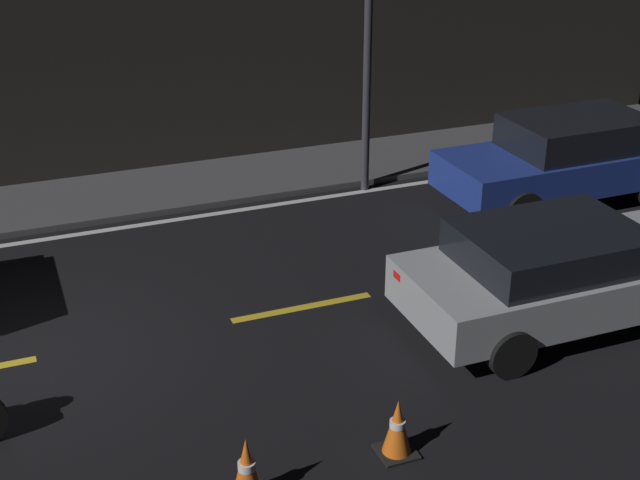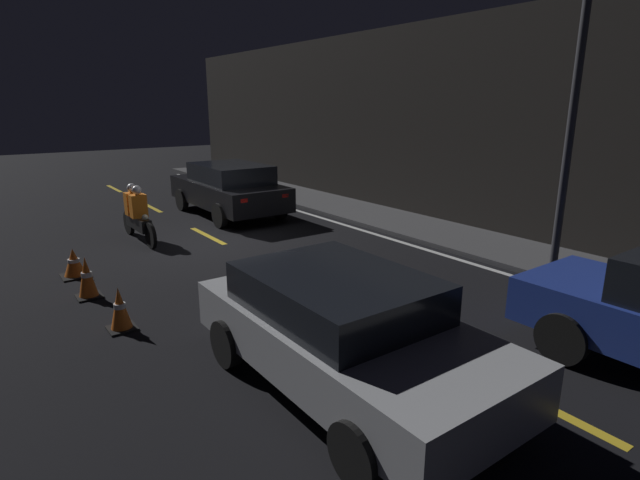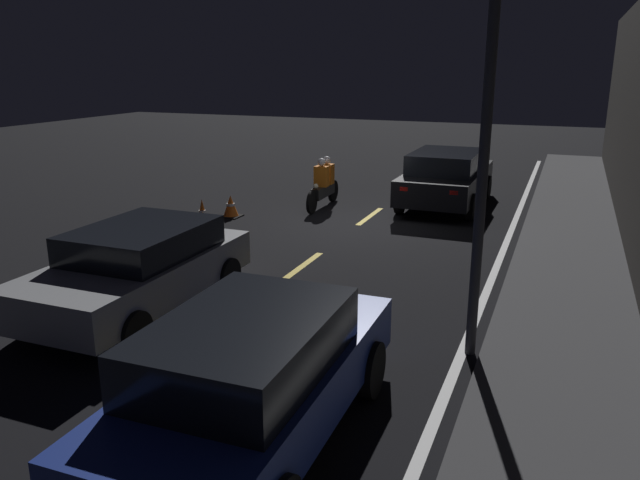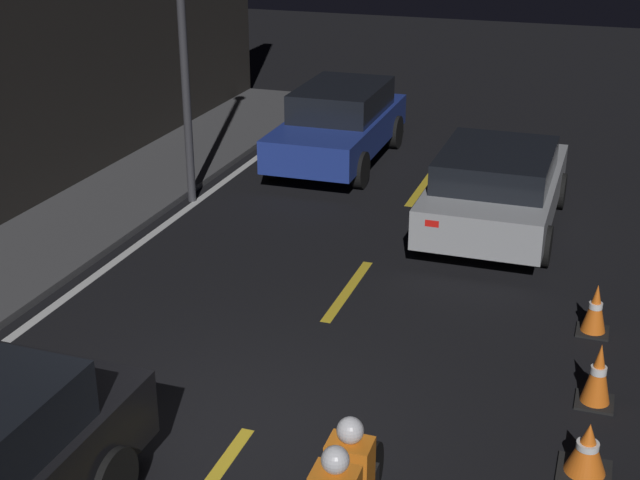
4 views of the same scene
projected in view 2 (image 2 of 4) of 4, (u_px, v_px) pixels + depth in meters
The scene contains 16 objects.
ground_plane at pixel (225, 245), 11.86m from camera, with size 56.00×56.00×0.00m, color black.
raised_curb at pixel (377, 216), 14.60m from camera, with size 28.00×2.11×0.11m.
building_front at pixel (410, 123), 14.58m from camera, with size 28.00×0.30×5.41m.
lane_dash_a at pixel (114, 189), 19.67m from camera, with size 2.00×0.14×0.01m.
lane_dash_b at pixel (151, 207), 16.16m from camera, with size 2.00×0.14×0.01m.
lane_dash_c at pixel (208, 236), 12.64m from camera, with size 2.00×0.14×0.01m.
lane_dash_d at pixel (308, 287), 9.13m from camera, with size 2.00×0.14×0.01m.
lane_dash_e at pixel (535, 401), 5.61m from camera, with size 2.00×0.14×0.01m.
lane_solid_kerb at pixel (342, 224), 13.87m from camera, with size 25.20×0.14×0.01m.
van_black at pixel (229, 188), 14.83m from camera, with size 4.55×2.07×1.54m.
hatchback_silver at pixel (343, 328), 5.77m from camera, with size 4.11×2.01×1.36m.
motorcycle at pixel (137, 215), 12.07m from camera, with size 2.27×0.37×1.38m.
traffic_cone_near at pixel (74, 263), 9.61m from camera, with size 0.51×0.51×0.56m.
traffic_cone_mid at pixel (87, 278), 8.55m from camera, with size 0.41×0.41×0.73m.
traffic_cone_far at pixel (120, 309), 7.33m from camera, with size 0.40×0.40×0.66m.
street_lamp at pixel (574, 104), 8.34m from camera, with size 0.28×0.28×5.76m.
Camera 2 is at (10.57, -4.86, 3.24)m, focal length 28.00 mm.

